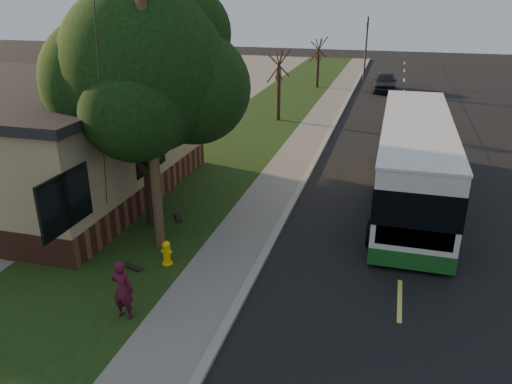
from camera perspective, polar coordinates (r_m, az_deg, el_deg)
ground at (r=14.22m, az=-0.40°, el=-9.85°), size 120.00×120.00×0.00m
road at (r=22.88m, az=16.37°, el=1.95°), size 8.00×80.00×0.01m
curb at (r=23.10m, az=6.45°, el=3.05°), size 0.25×80.00×0.12m
sidewalk at (r=23.27m, az=4.02°, el=3.23°), size 2.00×80.00×0.08m
grass_verge at (r=24.17m, az=-4.14°, el=3.94°), size 5.00×80.00×0.07m
building_lot at (r=29.01m, az=-23.19°, el=5.25°), size 15.00×80.00×0.04m
fire_hydrant at (r=14.84m, az=-10.17°, el=-6.85°), size 0.32×0.32×0.74m
utility_pole at (r=14.54m, az=-12.16°, el=10.11°), size 2.86×3.21×9.07m
leafy_tree at (r=16.28m, az=-12.39°, el=13.25°), size 6.30×6.00×7.80m
bare_tree_near at (r=30.86m, az=2.61°, el=11.99°), size 1.38×1.21×4.31m
bare_tree_far at (r=42.45m, az=7.10°, el=14.39°), size 1.38×1.21×4.03m
traffic_signal at (r=45.90m, az=12.47°, el=16.08°), size 0.18×0.22×5.50m
transit_bus at (r=19.66m, az=17.56°, el=3.68°), size 2.67×11.57×3.13m
skateboarder at (r=12.62m, az=-14.99°, el=-10.70°), size 0.58×0.39×1.55m
skateboard_main at (r=17.74m, az=-8.85°, el=-2.88°), size 0.54×0.68×0.07m
skateboard_spare at (r=14.98m, az=-13.97°, el=-8.27°), size 0.74×0.37×0.07m
dumpster at (r=23.80m, az=-16.67°, el=4.64°), size 1.70×1.37×1.46m
distant_car at (r=42.23m, az=14.50°, el=12.13°), size 1.99×4.54×1.52m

